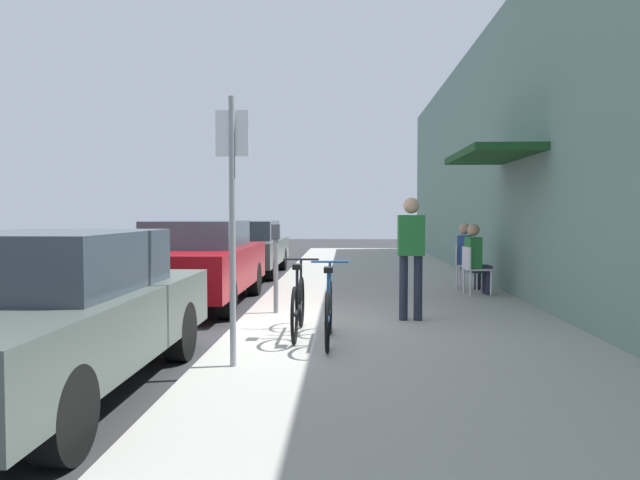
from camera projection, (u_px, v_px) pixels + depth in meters
name	position (u px, v px, depth m)	size (l,w,h in m)	color
ground_plane	(232.00, 336.00, 7.96)	(60.00, 60.00, 0.00)	#2D2D30
sidewalk_slab	(392.00, 308.00, 9.85)	(4.50, 32.00, 0.12)	#9E9B93
building_facade	(545.00, 138.00, 9.64)	(1.40, 32.00, 5.61)	gray
parked_car_0	(48.00, 313.00, 5.28)	(1.80, 4.40, 1.44)	#47514C
parked_car_1	(197.00, 262.00, 10.57)	(1.80, 4.40, 1.47)	maroon
parked_car_2	(246.00, 247.00, 15.81)	(1.80, 4.40, 1.40)	#47514C
parking_meter	(276.00, 261.00, 9.03)	(0.12, 0.10, 1.32)	slate
street_sign	(232.00, 210.00, 5.83)	(0.32, 0.06, 2.60)	gray
bicycle_0	(298.00, 306.00, 7.38)	(0.46, 1.71, 0.90)	black
bicycle_1	(329.00, 311.00, 6.98)	(0.46, 1.71, 0.90)	black
cafe_chair_0	(473.00, 267.00, 11.08)	(0.49, 0.49, 0.87)	silver
seated_patron_0	(476.00, 256.00, 11.08)	(0.46, 0.40, 1.29)	#232838
cafe_chair_1	(464.00, 263.00, 11.94)	(0.56, 0.56, 0.87)	silver
seated_patron_1	(467.00, 253.00, 11.91)	(0.51, 0.46, 1.29)	#232838
pedestrian_standing	(411.00, 248.00, 8.38)	(0.36, 0.22, 1.70)	#232838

